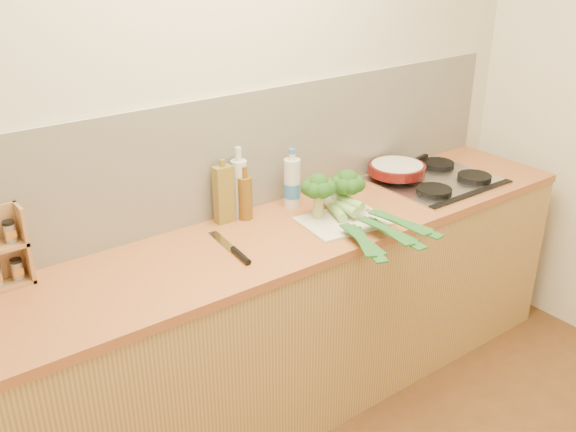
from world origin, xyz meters
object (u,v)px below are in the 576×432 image
(chopping_board, at_px, (344,221))
(chefs_knife, at_px, (236,252))
(gas_hob, at_px, (437,179))
(skillet, at_px, (397,168))

(chopping_board, xyz_separation_m, chefs_knife, (-0.54, 0.03, 0.00))
(gas_hob, bearing_deg, chefs_knife, -177.59)
(gas_hob, height_order, chopping_board, gas_hob)
(gas_hob, height_order, skillet, skillet)
(gas_hob, xyz_separation_m, chopping_board, (-0.69, -0.08, -0.01))
(chopping_board, bearing_deg, skillet, 28.69)
(gas_hob, distance_m, chefs_knife, 1.23)
(gas_hob, distance_m, chopping_board, 0.70)
(chopping_board, height_order, chefs_knife, chefs_knife)
(chopping_board, distance_m, skillet, 0.59)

